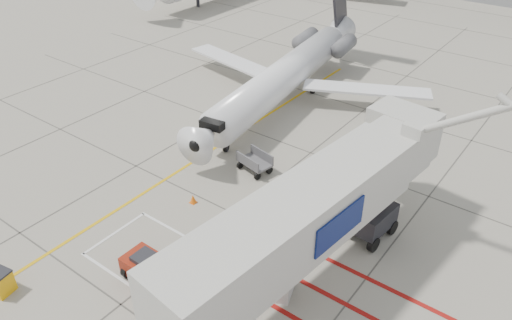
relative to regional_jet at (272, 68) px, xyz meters
The scene contains 8 objects.
ground_plane 16.54m from the regional_jet, 70.29° to the right, with size 260.00×260.00×0.00m, color gray.
regional_jet is the anchor object (origin of this frame).
jet_bridge 18.14m from the regional_jet, 51.62° to the right, with size 8.96×18.91×7.56m, color beige, non-canonical shape.
pushback_tug 18.30m from the regional_jet, 73.09° to the right, with size 2.36×1.48×1.38m, color maroon, non-canonical shape.
baggage_cart 8.57m from the regional_jet, 62.02° to the right, with size 2.07×1.31×1.31m, color #515055, non-canonical shape.
ground_power_unit 17.88m from the regional_jet, 55.40° to the right, with size 2.43×1.42×1.93m, color beige, non-canonical shape.
cone_nose 12.61m from the regional_jet, 76.02° to the right, with size 0.38×0.38×0.53m, color orange.
cone_side 11.60m from the regional_jet, 58.06° to the right, with size 0.32×0.32×0.45m, color red.
Camera 1 is at (13.90, -12.53, 17.28)m, focal length 35.00 mm.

